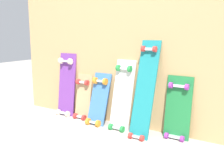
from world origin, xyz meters
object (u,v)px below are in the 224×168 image
at_px(skateboard_natural, 83,99).
at_px(skateboard_blue, 98,102).
at_px(skateboard_purple, 66,87).
at_px(skateboard_white, 122,98).
at_px(skateboard_teal, 144,93).
at_px(skateboard_green, 178,111).

distance_m(skateboard_natural, skateboard_blue, 0.25).
bearing_deg(skateboard_purple, skateboard_white, -3.09).
relative_size(skateboard_teal, skateboard_green, 1.49).
distance_m(skateboard_natural, skateboard_white, 0.54).
relative_size(skateboard_purple, skateboard_teal, 0.81).
height_order(skateboard_blue, skateboard_white, skateboard_white).
bearing_deg(skateboard_green, skateboard_teal, -161.91).
distance_m(skateboard_purple, skateboard_blue, 0.50).
bearing_deg(skateboard_blue, skateboard_purple, 174.11).
xyz_separation_m(skateboard_purple, skateboard_blue, (0.49, -0.05, -0.09)).
relative_size(skateboard_purple, skateboard_green, 1.21).
xyz_separation_m(skateboard_teal, skateboard_green, (0.29, 0.10, -0.15)).
bearing_deg(skateboard_purple, skateboard_natural, -0.38).
bearing_deg(skateboard_green, skateboard_natural, -179.50).
xyz_separation_m(skateboard_blue, skateboard_teal, (0.55, -0.04, 0.17)).
bearing_deg(skateboard_purple, skateboard_green, 0.34).
xyz_separation_m(skateboard_natural, skateboard_white, (0.53, -0.04, 0.09)).
xyz_separation_m(skateboard_purple, skateboard_teal, (1.04, -0.09, 0.08)).
relative_size(skateboard_blue, skateboard_white, 0.79).
xyz_separation_m(skateboard_purple, skateboard_white, (0.78, -0.04, -0.02)).
bearing_deg(skateboard_natural, skateboard_green, 0.50).
xyz_separation_m(skateboard_natural, skateboard_green, (1.09, 0.01, 0.04)).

